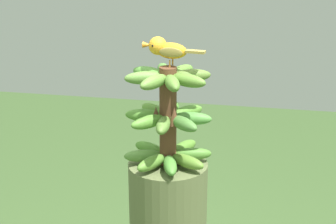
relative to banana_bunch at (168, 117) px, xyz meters
name	(u,v)px	position (x,y,z in m)	size (l,w,h in m)	color
banana_bunch	(168,117)	(0.00, 0.00, 0.00)	(0.29, 0.29, 0.33)	brown
perched_bird	(166,49)	(0.01, -0.02, 0.22)	(0.21, 0.07, 0.09)	#C68933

